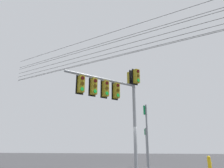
# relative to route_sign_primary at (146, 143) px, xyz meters

# --- Properties ---
(signal_mast_assembly) EXTENTS (3.77, 3.84, 6.16)m
(signal_mast_assembly) POSITION_rel_route_sign_primary_xyz_m (-4.03, 1.64, 2.79)
(signal_mast_assembly) COLOR gray
(signal_mast_assembly) RESTS_ON ground
(route_sign_primary) EXTENTS (0.21, 0.25, 2.68)m
(route_sign_primary) POSITION_rel_route_sign_primary_xyz_m (0.00, 0.00, 0.00)
(route_sign_primary) COLOR slate
(route_sign_primary) RESTS_ON ground
(fire_hydrant) EXTENTS (0.27, 0.28, 0.81)m
(fire_hydrant) POSITION_rel_route_sign_primary_xyz_m (-1.24, -3.84, -1.23)
(fire_hydrant) COLOR yellow
(fire_hydrant) RESTS_ON ground
(route_sign_secondary) EXTENTS (0.24, 0.15, 3.06)m
(route_sign_secondary) POSITION_rel_route_sign_primary_xyz_m (-7.17, 0.03, 0.14)
(route_sign_secondary) COLOR slate
(route_sign_secondary) RESTS_ON ground
(overhead_wire_span) EXTENTS (9.55, 21.26, 2.46)m
(overhead_wire_span) POSITION_rel_route_sign_primary_xyz_m (-2.66, 1.63, 6.62)
(overhead_wire_span) COLOR black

